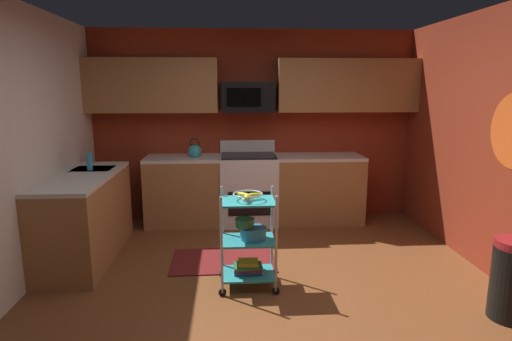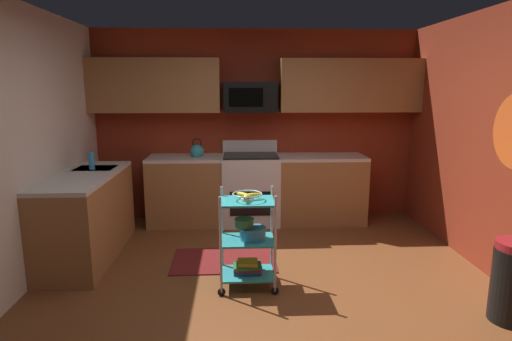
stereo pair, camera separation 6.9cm
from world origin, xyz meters
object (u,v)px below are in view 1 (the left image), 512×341
object	(u,v)px
mixing_bowl_small	(245,223)
kettle	(195,151)
book_stack	(248,267)
rolling_cart	(248,240)
oven_range	(249,188)
dish_soap_bottle	(89,161)
fruit_bowl	(248,195)
microwave	(248,97)
mixing_bowl_large	(253,233)

from	to	relation	value
mixing_bowl_small	kettle	xyz separation A→B (m)	(-0.59, 1.90, 0.38)
book_stack	rolling_cart	bearing A→B (deg)	-45.00
oven_range	dish_soap_bottle	xyz separation A→B (m)	(-1.81, -0.86, 0.54)
fruit_bowl	kettle	xyz separation A→B (m)	(-0.62, 1.91, 0.12)
oven_range	mixing_bowl_small	distance (m)	1.92
dish_soap_bottle	microwave	bearing A→B (deg)	27.96
mixing_bowl_small	dish_soap_bottle	size ratio (longest dim) A/B	0.91
fruit_bowl	microwave	bearing A→B (deg)	87.32
mixing_bowl_large	book_stack	xyz separation A→B (m)	(-0.05, 0.00, -0.33)
oven_range	kettle	distance (m)	0.88
microwave	book_stack	size ratio (longest dim) A/B	2.64
rolling_cart	fruit_bowl	bearing A→B (deg)	0.00
rolling_cart	mixing_bowl_large	bearing A→B (deg)	0.00
mixing_bowl_large	mixing_bowl_small	world-z (taller)	mixing_bowl_small
oven_range	rolling_cart	xyz separation A→B (m)	(-0.10, -1.92, -0.03)
fruit_bowl	dish_soap_bottle	bearing A→B (deg)	148.39
kettle	dish_soap_bottle	bearing A→B (deg)	-142.20
microwave	kettle	xyz separation A→B (m)	(-0.71, -0.11, -0.70)
fruit_bowl	kettle	distance (m)	2.01
rolling_cart	kettle	bearing A→B (deg)	107.91
microwave	kettle	distance (m)	1.01
mixing_bowl_small	kettle	bearing A→B (deg)	107.16
mixing_bowl_large	mixing_bowl_small	distance (m)	0.13
oven_range	dish_soap_bottle	size ratio (longest dim) A/B	5.50
rolling_cart	mixing_bowl_small	world-z (taller)	rolling_cart
microwave	rolling_cart	size ratio (longest dim) A/B	0.77
microwave	fruit_bowl	world-z (taller)	microwave
kettle	oven_range	bearing A→B (deg)	0.31
rolling_cart	book_stack	xyz separation A→B (m)	(-0.00, 0.00, -0.27)
oven_range	fruit_bowl	size ratio (longest dim) A/B	4.04
microwave	mixing_bowl_large	xyz separation A→B (m)	(-0.05, -2.02, -1.18)
rolling_cart	kettle	xyz separation A→B (m)	(-0.62, 1.91, 0.54)
mixing_bowl_large	fruit_bowl	bearing A→B (deg)	-180.00
microwave	rolling_cart	distance (m)	2.38
mixing_bowl_large	mixing_bowl_small	bearing A→B (deg)	174.85
book_stack	fruit_bowl	bearing A→B (deg)	-45.00
rolling_cart	kettle	size ratio (longest dim) A/B	3.47
mixing_bowl_large	book_stack	distance (m)	0.34
book_stack	dish_soap_bottle	world-z (taller)	dish_soap_bottle
rolling_cart	fruit_bowl	xyz separation A→B (m)	(0.00, 0.00, 0.42)
fruit_bowl	dish_soap_bottle	distance (m)	2.02
rolling_cart	mixing_bowl_large	world-z (taller)	rolling_cart
book_stack	kettle	xyz separation A→B (m)	(-0.62, 1.91, 0.81)
mixing_bowl_large	rolling_cart	bearing A→B (deg)	-180.00
oven_range	microwave	size ratio (longest dim) A/B	1.57
rolling_cart	book_stack	bearing A→B (deg)	135.00
fruit_bowl	mixing_bowl_large	world-z (taller)	fruit_bowl
rolling_cart	kettle	world-z (taller)	kettle
microwave	fruit_bowl	bearing A→B (deg)	-92.68
mixing_bowl_small	mixing_bowl_large	bearing A→B (deg)	-5.15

